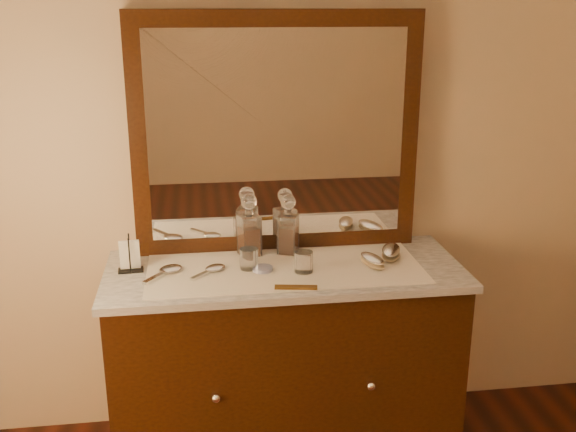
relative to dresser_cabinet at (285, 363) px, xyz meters
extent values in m
plane|color=tan|center=(0.00, 0.29, 0.99)|extent=(4.50, 4.50, 0.00)
cube|color=black|center=(0.00, 0.00, 0.00)|extent=(1.40, 0.55, 0.82)
sphere|color=silver|center=(-0.30, -0.28, 0.04)|extent=(0.04, 0.04, 0.04)
sphere|color=silver|center=(0.30, -0.28, 0.04)|extent=(0.04, 0.04, 0.04)
cube|color=white|center=(0.00, 0.00, 0.42)|extent=(1.44, 0.59, 0.03)
cube|color=black|center=(0.00, 0.25, 0.94)|extent=(1.20, 0.08, 1.00)
cube|color=white|center=(0.00, 0.21, 0.94)|extent=(1.06, 0.01, 0.86)
cube|color=white|center=(0.00, -0.02, 0.44)|extent=(1.10, 0.45, 0.00)
cylinder|color=white|center=(-0.09, -0.03, 0.45)|extent=(0.10, 0.10, 0.01)
cube|color=brown|center=(0.01, -0.22, 0.45)|extent=(0.16, 0.06, 0.01)
cube|color=black|center=(-0.61, 0.05, 0.44)|extent=(0.10, 0.07, 0.01)
cylinder|color=black|center=(-0.61, 0.02, 0.51)|extent=(0.01, 0.01, 0.15)
cylinder|color=black|center=(-0.62, 0.08, 0.51)|extent=(0.01, 0.01, 0.15)
cube|color=white|center=(-0.61, 0.05, 0.51)|extent=(0.08, 0.04, 0.12)
cube|color=#984216|center=(-0.13, 0.15, 0.50)|extent=(0.08, 0.08, 0.12)
cube|color=white|center=(-0.13, 0.15, 0.53)|extent=(0.10, 0.10, 0.17)
cylinder|color=white|center=(-0.13, 0.15, 0.63)|extent=(0.04, 0.04, 0.03)
sphere|color=white|center=(-0.13, 0.15, 0.68)|extent=(0.08, 0.08, 0.07)
cube|color=#984216|center=(0.04, 0.16, 0.50)|extent=(0.08, 0.08, 0.12)
cube|color=white|center=(0.04, 0.16, 0.53)|extent=(0.10, 0.10, 0.17)
cylinder|color=white|center=(0.04, 0.16, 0.62)|extent=(0.04, 0.04, 0.03)
sphere|color=white|center=(0.04, 0.16, 0.67)|extent=(0.08, 0.08, 0.06)
ellipsoid|color=#8F7958|center=(0.35, -0.04, 0.46)|extent=(0.10, 0.16, 0.02)
ellipsoid|color=silver|center=(0.35, -0.04, 0.47)|extent=(0.10, 0.16, 0.02)
ellipsoid|color=#8F7958|center=(0.46, 0.04, 0.46)|extent=(0.13, 0.18, 0.03)
ellipsoid|color=silver|center=(0.46, 0.04, 0.48)|extent=(0.13, 0.18, 0.03)
ellipsoid|color=silver|center=(-0.46, 0.01, 0.45)|extent=(0.13, 0.13, 0.02)
cube|color=silver|center=(-0.51, -0.06, 0.45)|extent=(0.10, 0.12, 0.01)
ellipsoid|color=silver|center=(-0.28, 0.00, 0.45)|extent=(0.11, 0.11, 0.02)
cube|color=silver|center=(-0.33, -0.05, 0.45)|extent=(0.09, 0.10, 0.01)
cylinder|color=white|center=(0.07, -0.07, 0.49)|extent=(0.07, 0.07, 0.08)
cylinder|color=white|center=(-0.14, 0.00, 0.49)|extent=(0.07, 0.07, 0.08)
camera|label=1|loc=(-0.34, -2.48, 1.46)|focal=41.50mm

